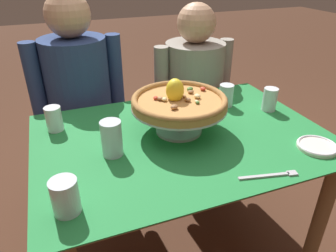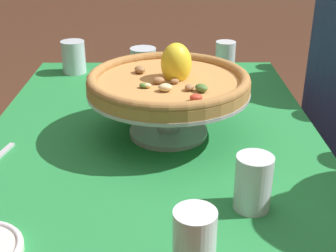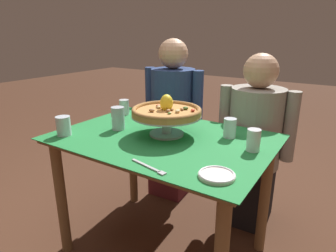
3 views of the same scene
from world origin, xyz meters
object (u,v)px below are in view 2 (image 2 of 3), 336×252
water_glass_side_left (144,73)px  water_glass_front_left (74,59)px  water_glass_side_right (194,246)px  pizza (169,81)px  water_glass_back_right (253,185)px  pizza_stand (168,104)px  water_glass_back_left (225,58)px

water_glass_side_left → water_glass_front_left: bearing=-127.2°
water_glass_side_left → water_glass_side_right: bearing=8.0°
pizza → water_glass_front_left: size_ratio=3.56×
water_glass_side_right → water_glass_back_right: water_glass_side_right is taller
water_glass_front_left → water_glass_back_right: water_glass_front_left is taller
pizza_stand → water_glass_side_right: size_ratio=3.55×
water_glass_back_left → pizza_stand: bearing=-21.9°
pizza_stand → water_glass_front_left: 0.56m
pizza_stand → water_glass_front_left: (-0.47, -0.31, -0.03)m
pizza → water_glass_back_right: size_ratio=3.59×
water_glass_side_right → water_glass_back_right: size_ratio=1.02×
water_glass_back_left → water_glass_back_right: (0.78, -0.04, 0.00)m
water_glass_front_left → water_glass_back_right: bearing=30.7°
water_glass_side_left → water_glass_back_right: 0.63m
pizza → water_glass_side_right: pizza is taller
pizza → water_glass_side_right: 0.48m
water_glass_front_left → water_glass_side_left: bearing=52.8°
pizza → water_glass_back_left: (-0.47, 0.19, -0.09)m
pizza_stand → water_glass_side_right: (0.47, 0.03, -0.03)m
water_glass_side_left → water_glass_side_right: water_glass_side_left is taller
water_glass_side_left → water_glass_back_right: (0.59, 0.22, -0.01)m
pizza → water_glass_side_left: size_ratio=2.84×
pizza_stand → water_glass_side_left: 0.30m
water_glass_front_left → water_glass_back_left: (-0.00, 0.50, -0.00)m
water_glass_side_left → pizza: bearing=14.1°
water_glass_front_left → pizza: bearing=33.4°
water_glass_side_right → water_glass_back_left: water_glass_side_right is taller
water_glass_front_left → water_glass_back_right: 0.90m
pizza_stand → water_glass_back_left: bearing=158.1°
water_glass_front_left → water_glass_back_left: water_glass_front_left is taller
pizza_stand → water_glass_side_left: size_ratio=2.86×
water_glass_side_left → water_glass_side_right: (0.76, 0.11, -0.01)m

